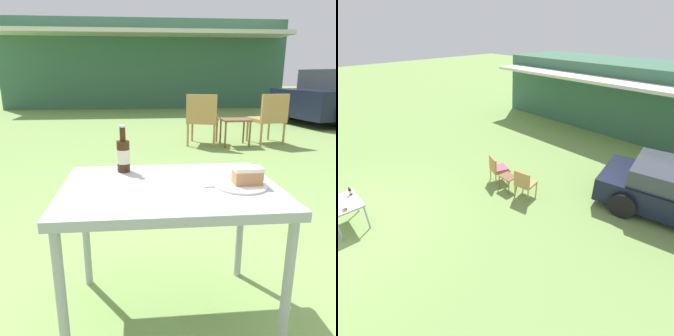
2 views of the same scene
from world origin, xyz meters
The scene contains 9 objects.
ground_plane centered at (0.00, 0.00, 0.00)m, with size 60.00×60.00×0.00m, color #7A9E51.
cabin_building centered at (0.21, 11.66, 1.46)m, with size 9.48×4.62×2.89m.
wicker_chair_cushioned centered at (0.94, 3.99, 0.47)m, with size 0.63×0.64×0.84m.
wicker_chair_plain centered at (2.07, 3.97, 0.48)m, with size 0.57×0.59×0.84m.
garden_side_table centered at (1.48, 3.91, 0.38)m, with size 0.45×0.37×0.44m.
patio_table centered at (0.00, 0.00, 0.62)m, with size 0.95×0.68×0.68m.
cake_on_plate centered at (0.32, -0.04, 0.71)m, with size 0.23×0.23×0.09m.
cola_bottle_near centered at (-0.21, 0.23, 0.77)m, with size 0.07×0.07×0.23m.
fork centered at (0.23, -0.04, 0.69)m, with size 0.17×0.02×0.01m.
Camera 1 is at (-0.14, -1.36, 1.16)m, focal length 35.00 mm.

